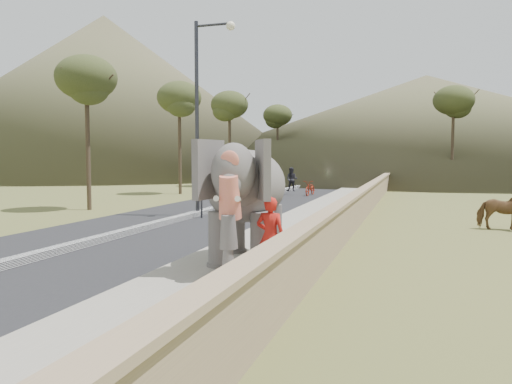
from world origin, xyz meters
TOP-DOWN VIEW (x-y plane):
  - ground at (0.00, 0.00)m, footprint 160.00×160.00m
  - road at (-5.00, 10.00)m, footprint 7.00×120.00m
  - median at (-5.00, 10.00)m, footprint 0.35×120.00m
  - walkway at (0.00, 10.00)m, footprint 3.00×120.00m
  - parapet at (1.65, 10.00)m, footprint 0.30×120.00m
  - lamppost at (-4.69, 13.04)m, footprint 1.76×0.36m
  - signboard at (-4.50, 12.30)m, footprint 0.60×0.08m
  - cow at (6.51, 12.53)m, footprint 1.59×0.74m
  - hill_left at (-38.00, 55.00)m, footprint 60.00×60.00m
  - hill_far at (5.00, 70.00)m, footprint 80.00×80.00m
  - elephant_and_man at (0.02, 4.69)m, footprint 2.42×3.89m
  - motorcyclist at (-3.08, 24.96)m, footprint 1.99×1.86m
  - trees at (2.49, 29.32)m, footprint 47.21×44.53m

SIDE VIEW (x-z plane):
  - ground at x=0.00m, z-range 0.00..0.00m
  - road at x=-5.00m, z-range 0.00..0.03m
  - walkway at x=0.00m, z-range 0.00..0.15m
  - median at x=-5.00m, z-range 0.00..0.22m
  - parapet at x=1.65m, z-range 0.00..1.10m
  - cow at x=6.51m, z-range 0.00..1.34m
  - motorcyclist at x=-3.08m, z-range -0.21..1.58m
  - elephant_and_man at x=0.02m, z-range 0.14..2.79m
  - signboard at x=-4.50m, z-range 0.44..2.84m
  - trees at x=2.49m, z-range -0.35..7.99m
  - lamppost at x=-4.69m, z-range 0.87..8.87m
  - hill_far at x=5.00m, z-range 0.00..14.00m
  - hill_left at x=-38.00m, z-range 0.00..22.00m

